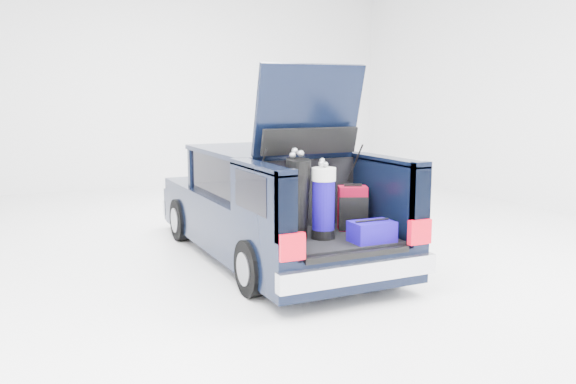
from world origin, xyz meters
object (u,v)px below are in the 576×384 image
car (269,206)px  blue_golf_bag (323,202)px  black_golf_bag (297,198)px  red_suitcase (353,208)px  blue_duffel (372,231)px

car → blue_golf_bag: car is taller
car → black_golf_bag: car is taller
car → black_golf_bag: size_ratio=4.82×
red_suitcase → black_golf_bag: 0.78m
black_golf_bag → blue_golf_bag: black_golf_bag is taller
red_suitcase → blue_golf_bag: (-0.50, -0.22, 0.14)m
red_suitcase → blue_duffel: 0.60m
blue_golf_bag → black_golf_bag: bearing=144.6°
car → red_suitcase: size_ratio=8.73×
blue_golf_bag → blue_duffel: blue_golf_bag is taller
red_suitcase → blue_duffel: (-0.11, -0.57, -0.14)m
blue_golf_bag → blue_duffel: (0.39, -0.35, -0.28)m
black_golf_bag → blue_duffel: (0.64, -0.49, -0.33)m
car → blue_duffel: car is taller
red_suitcase → blue_golf_bag: blue_golf_bag is taller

